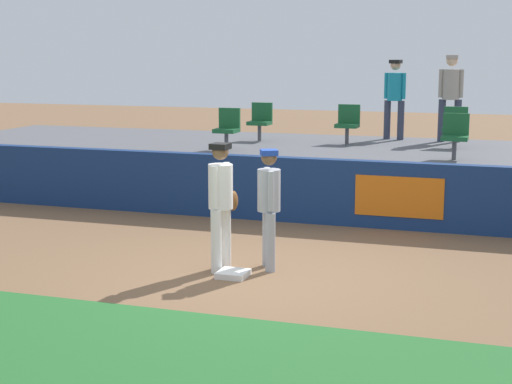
% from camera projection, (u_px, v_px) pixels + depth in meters
% --- Properties ---
extents(ground_plane, '(60.00, 60.00, 0.00)m').
position_uv_depth(ground_plane, '(253.00, 274.00, 10.81)').
color(ground_plane, brown).
extents(grass_foreground_strip, '(18.00, 2.80, 0.01)m').
position_uv_depth(grass_foreground_strip, '(154.00, 357.00, 7.88)').
color(grass_foreground_strip, '#26662B').
rests_on(grass_foreground_strip, ground_plane).
extents(first_base, '(0.40, 0.40, 0.08)m').
position_uv_depth(first_base, '(233.00, 274.00, 10.69)').
color(first_base, white).
rests_on(first_base, ground_plane).
extents(player_fielder_home, '(0.36, 0.55, 1.78)m').
position_uv_depth(player_fielder_home, '(221.00, 197.00, 10.87)').
color(player_fielder_home, white).
rests_on(player_fielder_home, ground_plane).
extents(player_runner_visitor, '(0.43, 0.44, 1.69)m').
position_uv_depth(player_runner_visitor, '(269.00, 200.00, 10.93)').
color(player_runner_visitor, '#9EA3AD').
rests_on(player_runner_visitor, ground_plane).
extents(field_wall, '(18.00, 0.26, 1.16)m').
position_uv_depth(field_wall, '(315.00, 191.00, 13.96)').
color(field_wall, navy).
rests_on(field_wall, ground_plane).
extents(bleacher_platform, '(18.00, 4.80, 1.05)m').
position_uv_depth(bleacher_platform, '(344.00, 173.00, 16.37)').
color(bleacher_platform, '#59595E').
rests_on(bleacher_platform, ground_plane).
extents(seat_front_right, '(0.47, 0.44, 0.84)m').
position_uv_depth(seat_front_right, '(455.00, 134.00, 14.44)').
color(seat_front_right, '#4C4C51').
rests_on(seat_front_right, bleacher_platform).
extents(seat_back_right, '(0.48, 0.44, 0.84)m').
position_uv_depth(seat_back_right, '(455.00, 125.00, 16.16)').
color(seat_back_right, '#4C4C51').
rests_on(seat_back_right, bleacher_platform).
extents(seat_back_center, '(0.47, 0.44, 0.84)m').
position_uv_depth(seat_back_center, '(348.00, 122.00, 16.85)').
color(seat_back_center, '#4C4C51').
rests_on(seat_back_center, bleacher_platform).
extents(seat_back_left, '(0.47, 0.44, 0.84)m').
position_uv_depth(seat_back_left, '(260.00, 120.00, 17.45)').
color(seat_back_left, '#4C4C51').
rests_on(seat_back_left, bleacher_platform).
extents(seat_front_left, '(0.45, 0.44, 0.84)m').
position_uv_depth(seat_front_left, '(228.00, 127.00, 15.80)').
color(seat_front_left, '#4C4C51').
rests_on(seat_front_left, bleacher_platform).
extents(spectator_hooded, '(0.53, 0.38, 1.88)m').
position_uv_depth(spectator_hooded, '(451.00, 92.00, 17.14)').
color(spectator_hooded, '#33384C').
rests_on(spectator_hooded, bleacher_platform).
extents(spectator_capped, '(0.49, 0.39, 1.78)m').
position_uv_depth(spectator_capped, '(395.00, 94.00, 17.62)').
color(spectator_capped, '#33384C').
rests_on(spectator_capped, bleacher_platform).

